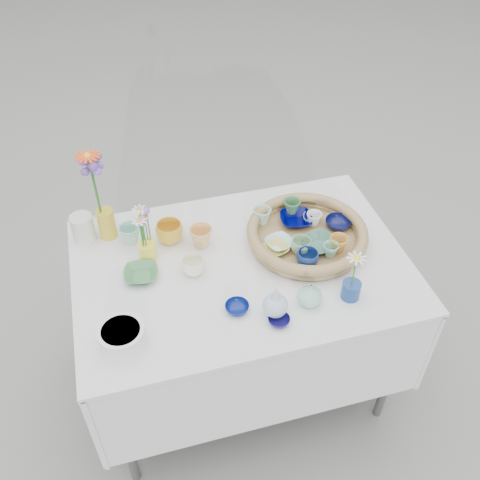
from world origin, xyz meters
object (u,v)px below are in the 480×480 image
object	(u,v)px
display_table	(241,378)
tall_vase_yellow	(107,224)
wicker_tray	(307,235)
bud_vase_seafoam	(310,294)

from	to	relation	value
display_table	tall_vase_yellow	xyz separation A→B (m)	(-0.47, 0.30, 0.83)
display_table	wicker_tray	size ratio (longest dim) A/B	2.66
wicker_tray	tall_vase_yellow	distance (m)	0.79
bud_vase_seafoam	tall_vase_yellow	bearing A→B (deg)	139.73
wicker_tray	bud_vase_seafoam	world-z (taller)	bud_vase_seafoam
bud_vase_seafoam	tall_vase_yellow	world-z (taller)	tall_vase_yellow
wicker_tray	tall_vase_yellow	xyz separation A→B (m)	(-0.75, 0.25, 0.03)
display_table	wicker_tray	distance (m)	0.85
wicker_tray	bud_vase_seafoam	xyz separation A→B (m)	(-0.10, -0.30, 0.01)
display_table	tall_vase_yellow	bearing A→B (deg)	147.71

